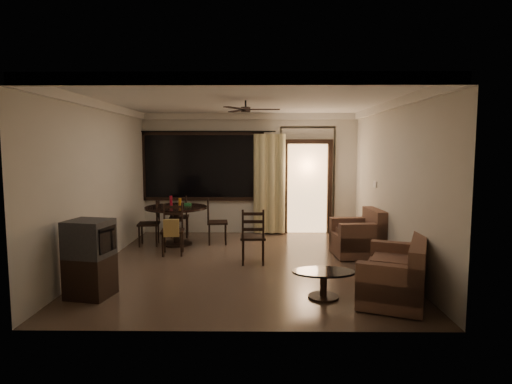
{
  "coord_description": "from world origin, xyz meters",
  "views": [
    {
      "loc": [
        0.25,
        -7.27,
        2.02
      ],
      "look_at": [
        0.17,
        0.2,
        1.24
      ],
      "focal_mm": 30.0,
      "sensor_mm": 36.0,
      "label": 1
    }
  ],
  "objects_px": {
    "sofa": "(398,275)",
    "side_chair": "(253,247)",
    "armchair": "(360,237)",
    "tv_cabinet": "(90,258)",
    "dining_chair_north": "(179,224)",
    "coffee_table": "(324,280)",
    "dining_chair_south": "(173,239)",
    "dining_chair_west": "(150,232)",
    "dining_table": "(176,215)",
    "dining_chair_east": "(217,230)"
  },
  "relations": [
    {
      "from": "sofa",
      "to": "side_chair",
      "type": "height_order",
      "value": "side_chair"
    },
    {
      "from": "armchair",
      "to": "tv_cabinet",
      "type": "bearing_deg",
      "value": -156.47
    },
    {
      "from": "sofa",
      "to": "tv_cabinet",
      "type": "bearing_deg",
      "value": -157.88
    },
    {
      "from": "dining_chair_north",
      "to": "armchair",
      "type": "xyz_separation_m",
      "value": [
        3.69,
        -1.69,
        0.07
      ]
    },
    {
      "from": "coffee_table",
      "to": "dining_chair_south",
      "type": "bearing_deg",
      "value": 137.39
    },
    {
      "from": "armchair",
      "to": "dining_chair_south",
      "type": "bearing_deg",
      "value": 174.35
    },
    {
      "from": "dining_chair_north",
      "to": "coffee_table",
      "type": "xyz_separation_m",
      "value": [
        2.68,
        -3.94,
        -0.04
      ]
    },
    {
      "from": "dining_chair_south",
      "to": "sofa",
      "type": "height_order",
      "value": "dining_chair_south"
    },
    {
      "from": "side_chair",
      "to": "coffee_table",
      "type": "bearing_deg",
      "value": 118.76
    },
    {
      "from": "armchair",
      "to": "coffee_table",
      "type": "bearing_deg",
      "value": -118.79
    },
    {
      "from": "dining_chair_west",
      "to": "dining_table",
      "type": "bearing_deg",
      "value": 93.48
    },
    {
      "from": "dining_chair_east",
      "to": "tv_cabinet",
      "type": "height_order",
      "value": "tv_cabinet"
    },
    {
      "from": "dining_table",
      "to": "dining_chair_east",
      "type": "relative_size",
      "value": 1.34
    },
    {
      "from": "dining_chair_east",
      "to": "side_chair",
      "type": "distance_m",
      "value": 1.73
    },
    {
      "from": "dining_chair_north",
      "to": "tv_cabinet",
      "type": "distance_m",
      "value": 3.96
    },
    {
      "from": "coffee_table",
      "to": "dining_chair_east",
      "type": "bearing_deg",
      "value": 118.55
    },
    {
      "from": "dining_chair_south",
      "to": "coffee_table",
      "type": "bearing_deg",
      "value": -48.95
    },
    {
      "from": "dining_table",
      "to": "tv_cabinet",
      "type": "relative_size",
      "value": 1.21
    },
    {
      "from": "tv_cabinet",
      "to": "armchair",
      "type": "relative_size",
      "value": 1.15
    },
    {
      "from": "coffee_table",
      "to": "dining_chair_west",
      "type": "bearing_deg",
      "value": 135.69
    },
    {
      "from": "tv_cabinet",
      "to": "armchair",
      "type": "height_order",
      "value": "tv_cabinet"
    },
    {
      "from": "armchair",
      "to": "dining_table",
      "type": "bearing_deg",
      "value": 161.1
    },
    {
      "from": "dining_chair_east",
      "to": "armchair",
      "type": "height_order",
      "value": "dining_chair_east"
    },
    {
      "from": "dining_table",
      "to": "dining_chair_east",
      "type": "height_order",
      "value": "dining_table"
    },
    {
      "from": "dining_chair_east",
      "to": "dining_chair_south",
      "type": "distance_m",
      "value": 1.2
    },
    {
      "from": "dining_table",
      "to": "side_chair",
      "type": "height_order",
      "value": "dining_table"
    },
    {
      "from": "dining_chair_north",
      "to": "sofa",
      "type": "distance_m",
      "value": 5.39
    },
    {
      "from": "dining_chair_west",
      "to": "dining_chair_north",
      "type": "relative_size",
      "value": 1.0
    },
    {
      "from": "dining_chair_south",
      "to": "armchair",
      "type": "xyz_separation_m",
      "value": [
        3.51,
        -0.06,
        0.05
      ]
    },
    {
      "from": "dining_chair_south",
      "to": "coffee_table",
      "type": "distance_m",
      "value": 3.4
    },
    {
      "from": "dining_chair_south",
      "to": "sofa",
      "type": "bearing_deg",
      "value": -39.56
    },
    {
      "from": "dining_chair_east",
      "to": "dining_chair_south",
      "type": "bearing_deg",
      "value": 135.7
    },
    {
      "from": "armchair",
      "to": "side_chair",
      "type": "bearing_deg",
      "value": -169.58
    },
    {
      "from": "dining_chair_north",
      "to": "side_chair",
      "type": "xyz_separation_m",
      "value": [
        1.71,
        -2.23,
        0.01
      ]
    },
    {
      "from": "dining_table",
      "to": "sofa",
      "type": "relative_size",
      "value": 0.77
    },
    {
      "from": "dining_chair_east",
      "to": "sofa",
      "type": "relative_size",
      "value": 0.57
    },
    {
      "from": "armchair",
      "to": "dining_chair_west",
      "type": "bearing_deg",
      "value": 164.13
    },
    {
      "from": "dining_chair_west",
      "to": "tv_cabinet",
      "type": "xyz_separation_m",
      "value": [
        -0.01,
        -3.05,
        0.25
      ]
    },
    {
      "from": "coffee_table",
      "to": "tv_cabinet",
      "type": "bearing_deg",
      "value": 179.71
    },
    {
      "from": "dining_chair_east",
      "to": "coffee_table",
      "type": "bearing_deg",
      "value": -157.79
    },
    {
      "from": "armchair",
      "to": "side_chair",
      "type": "relative_size",
      "value": 0.94
    },
    {
      "from": "dining_chair_west",
      "to": "dining_chair_south",
      "type": "xyz_separation_m",
      "value": [
        0.63,
        -0.76,
        0.02
      ]
    },
    {
      "from": "dining_table",
      "to": "dining_chair_west",
      "type": "relative_size",
      "value": 1.34
    },
    {
      "from": "dining_chair_west",
      "to": "sofa",
      "type": "distance_m",
      "value": 5.15
    },
    {
      "from": "sofa",
      "to": "dining_chair_east",
      "type": "bearing_deg",
      "value": 152.76
    },
    {
      "from": "dining_chair_west",
      "to": "tv_cabinet",
      "type": "distance_m",
      "value": 3.06
    },
    {
      "from": "dining_table",
      "to": "dining_chair_west",
      "type": "distance_m",
      "value": 0.65
    },
    {
      "from": "dining_chair_east",
      "to": "sofa",
      "type": "xyz_separation_m",
      "value": [
        2.77,
        -3.24,
        0.03
      ]
    },
    {
      "from": "dining_chair_west",
      "to": "side_chair",
      "type": "distance_m",
      "value": 2.55
    },
    {
      "from": "dining_table",
      "to": "sofa",
      "type": "height_order",
      "value": "dining_table"
    }
  ]
}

